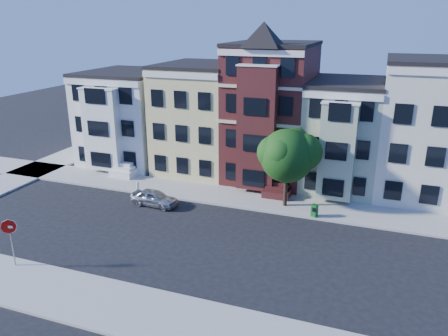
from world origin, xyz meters
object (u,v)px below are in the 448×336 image
at_px(fire_hydrant, 138,187).
at_px(stop_sign, 11,240).
at_px(newspaper_box, 314,211).
at_px(parked_car, 154,198).
at_px(street_tree, 287,159).

distance_m(fire_hydrant, stop_sign, 13.11).
relative_size(newspaper_box, fire_hydrant, 1.43).
relative_size(parked_car, newspaper_box, 4.06).
height_order(newspaper_box, stop_sign, stop_sign).
bearing_deg(street_tree, stop_sign, -132.80).
xyz_separation_m(parked_car, fire_hydrant, (-2.67, 1.94, -0.18)).
bearing_deg(street_tree, fire_hydrant, -174.08).
bearing_deg(newspaper_box, street_tree, 172.94).
relative_size(newspaper_box, stop_sign, 0.28).
height_order(newspaper_box, fire_hydrant, newspaper_box).
relative_size(street_tree, stop_sign, 2.24).
bearing_deg(stop_sign, parked_car, 59.68).
height_order(street_tree, parked_car, street_tree).
bearing_deg(newspaper_box, parked_car, -150.79).
bearing_deg(newspaper_box, stop_sign, -120.18).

